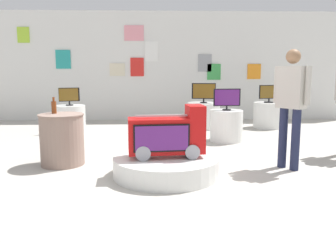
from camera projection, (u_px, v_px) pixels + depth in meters
name	position (u px, v px, depth m)	size (l,w,h in m)	color
ground_plane	(167.00, 175.00, 4.66)	(30.00, 30.00, 0.00)	#B2ADA3
back_wall_display	(161.00, 66.00, 9.74)	(11.11, 0.13, 3.02)	silver
main_display_pedestal	(166.00, 166.00, 4.62)	(1.42, 1.42, 0.26)	silver
novelty_firetruck_tv	(168.00, 136.00, 4.56)	(1.03, 0.49, 0.69)	gray
display_pedestal_left_rear	(70.00, 119.00, 7.78)	(0.68, 0.68, 0.62)	silver
tv_on_left_rear	(69.00, 95.00, 7.70)	(0.44, 0.17, 0.40)	black
display_pedestal_center_rear	(226.00, 126.00, 6.86)	(0.64, 0.64, 0.62)	silver
tv_on_center_rear	(227.00, 98.00, 6.77)	(0.54, 0.17, 0.42)	black
display_pedestal_right_rear	(203.00, 115.00, 8.41)	(0.79, 0.79, 0.62)	silver
tv_on_right_rear	(204.00, 92.00, 8.33)	(0.57, 0.17, 0.47)	black
display_pedestal_far_right	(268.00, 115.00, 8.49)	(0.72, 0.72, 0.62)	silver
tv_on_far_right	(269.00, 93.00, 8.40)	(0.52, 0.23, 0.43)	black
side_table_round	(62.00, 139.00, 5.12)	(0.66, 0.66, 0.76)	gray
bottle_on_side_table	(54.00, 107.00, 5.12)	(0.07, 0.07, 0.24)	brown
shopper_browsing_rear	(291.00, 100.00, 4.82)	(0.39, 0.46, 1.68)	#1E233F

